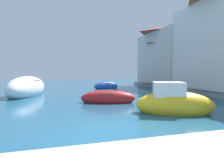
{
  "coord_description": "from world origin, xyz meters",
  "views": [
    {
      "loc": [
        -1.6,
        -5.85,
        2.02
      ],
      "look_at": [
        2.78,
        9.54,
        0.95
      ],
      "focal_mm": 30.2,
      "sensor_mm": 36.0,
      "label": 1
    }
  ],
  "objects_px": {
    "moored_boat_2": "(106,86)",
    "waterfront_building_annex": "(175,53)",
    "moored_boat_0": "(108,98)",
    "waterfront_building_far": "(174,60)",
    "moored_boat_3": "(174,104)",
    "moored_boat_5": "(173,92)",
    "moored_boat_4": "(27,88)"
  },
  "relations": [
    {
      "from": "moored_boat_2",
      "to": "waterfront_building_annex",
      "type": "height_order",
      "value": "waterfront_building_annex"
    },
    {
      "from": "moored_boat_0",
      "to": "moored_boat_2",
      "type": "relative_size",
      "value": 1.1
    },
    {
      "from": "waterfront_building_annex",
      "to": "moored_boat_0",
      "type": "bearing_deg",
      "value": -139.57
    },
    {
      "from": "waterfront_building_annex",
      "to": "waterfront_building_far",
      "type": "bearing_deg",
      "value": 90.0
    },
    {
      "from": "moored_boat_3",
      "to": "waterfront_building_annex",
      "type": "relative_size",
      "value": 0.44
    },
    {
      "from": "moored_boat_2",
      "to": "moored_boat_5",
      "type": "bearing_deg",
      "value": 96.91
    },
    {
      "from": "moored_boat_0",
      "to": "waterfront_building_far",
      "type": "distance_m",
      "value": 15.62
    },
    {
      "from": "moored_boat_2",
      "to": "waterfront_building_far",
      "type": "relative_size",
      "value": 0.38
    },
    {
      "from": "waterfront_building_far",
      "to": "moored_boat_4",
      "type": "bearing_deg",
      "value": -166.43
    },
    {
      "from": "moored_boat_0",
      "to": "moored_boat_4",
      "type": "bearing_deg",
      "value": 150.74
    },
    {
      "from": "moored_boat_4",
      "to": "waterfront_building_far",
      "type": "height_order",
      "value": "waterfront_building_far"
    },
    {
      "from": "moored_boat_0",
      "to": "moored_boat_4",
      "type": "relative_size",
      "value": 0.55
    },
    {
      "from": "moored_boat_4",
      "to": "waterfront_building_far",
      "type": "xyz_separation_m",
      "value": [
        17.23,
        4.16,
        2.98
      ]
    },
    {
      "from": "moored_boat_5",
      "to": "moored_boat_4",
      "type": "bearing_deg",
      "value": 109.93
    },
    {
      "from": "moored_boat_4",
      "to": "moored_boat_5",
      "type": "distance_m",
      "value": 12.31
    },
    {
      "from": "moored_boat_3",
      "to": "moored_boat_5",
      "type": "xyz_separation_m",
      "value": [
        3.56,
        5.38,
        -0.16
      ]
    },
    {
      "from": "moored_boat_0",
      "to": "moored_boat_3",
      "type": "height_order",
      "value": "moored_boat_3"
    },
    {
      "from": "waterfront_building_far",
      "to": "moored_boat_3",
      "type": "bearing_deg",
      "value": -123.73
    },
    {
      "from": "moored_boat_2",
      "to": "moored_boat_4",
      "type": "height_order",
      "value": "moored_boat_4"
    },
    {
      "from": "waterfront_building_far",
      "to": "waterfront_building_annex",
      "type": "bearing_deg",
      "value": -90.0
    },
    {
      "from": "moored_boat_5",
      "to": "waterfront_building_far",
      "type": "relative_size",
      "value": 0.42
    },
    {
      "from": "moored_boat_3",
      "to": "waterfront_building_annex",
      "type": "distance_m",
      "value": 17.0
    },
    {
      "from": "moored_boat_2",
      "to": "waterfront_building_far",
      "type": "bearing_deg",
      "value": 166.12
    },
    {
      "from": "moored_boat_4",
      "to": "waterfront_building_far",
      "type": "distance_m",
      "value": 17.97
    },
    {
      "from": "moored_boat_3",
      "to": "moored_boat_4",
      "type": "bearing_deg",
      "value": 153.18
    },
    {
      "from": "moored_boat_3",
      "to": "moored_boat_5",
      "type": "distance_m",
      "value": 6.45
    },
    {
      "from": "moored_boat_4",
      "to": "moored_boat_3",
      "type": "bearing_deg",
      "value": 50.84
    },
    {
      "from": "waterfront_building_far",
      "to": "moored_boat_0",
      "type": "bearing_deg",
      "value": -139.06
    },
    {
      "from": "moored_boat_2",
      "to": "moored_boat_3",
      "type": "bearing_deg",
      "value": 73.19
    },
    {
      "from": "moored_boat_2",
      "to": "moored_boat_5",
      "type": "distance_m",
      "value": 8.8
    },
    {
      "from": "moored_boat_5",
      "to": "waterfront_building_annex",
      "type": "xyz_separation_m",
      "value": [
        5.71,
        8.33,
        4.05
      ]
    },
    {
      "from": "moored_boat_4",
      "to": "waterfront_building_annex",
      "type": "bearing_deg",
      "value": 114.56
    }
  ]
}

